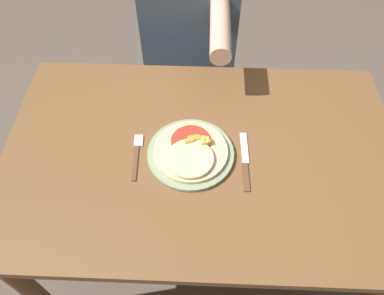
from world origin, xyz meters
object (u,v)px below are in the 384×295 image
dining_table (201,171)px  fork (138,154)px  person_diner (191,27)px  plate (192,154)px  pizza (192,152)px  knife (247,162)px

dining_table → fork: bearing=-176.3°
fork → person_diner: 0.67m
dining_table → plate: bearing=-163.3°
pizza → knife: pizza is taller
plate → person_diner: 0.65m
plate → knife: bearing=-7.1°
pizza → person_diner: 0.65m
knife → person_diner: person_diner is taller
pizza → fork: size_ratio=1.32×
pizza → dining_table: bearing=24.5°
dining_table → knife: (0.14, -0.03, 0.11)m
fork → knife: bearing=-3.0°
dining_table → person_diner: size_ratio=0.99×
dining_table → knife: size_ratio=5.71×
pizza → knife: 0.17m
fork → pizza: bearing=-0.2°
person_diner → fork: bearing=-102.2°
dining_table → fork: fork is taller
dining_table → plate: 0.12m
fork → knife: size_ratio=0.80×
dining_table → pizza: pizza is taller
knife → plate: bearing=172.9°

